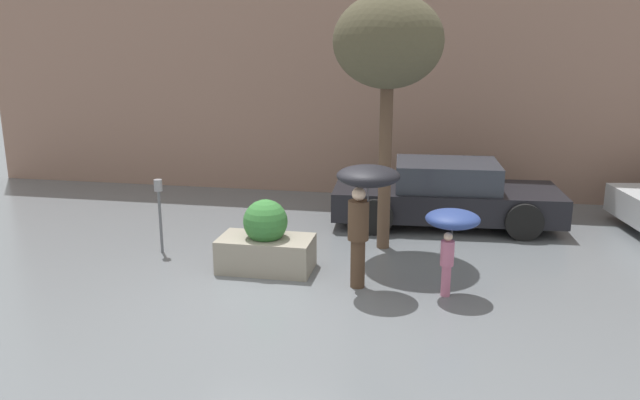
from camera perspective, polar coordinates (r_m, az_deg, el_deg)
ground_plane at (r=9.17m, az=-4.64°, el=-8.71°), size 40.00×40.00×0.00m
building_facade at (r=14.80m, az=1.96°, el=12.13°), size 18.00×0.30×6.00m
planter_box at (r=10.01m, az=-4.97°, el=-3.90°), size 1.49×0.82×1.16m
person_adult at (r=8.99m, az=4.16°, el=0.64°), size 0.91×0.91×1.86m
person_child at (r=9.03m, az=11.97°, el=-2.26°), size 0.77×0.77×1.26m
parked_car_near at (r=12.69m, az=11.42°, el=0.47°), size 4.53×2.24×1.27m
street_tree at (r=10.64m, az=6.25°, el=13.94°), size 1.83×1.83×4.35m
parking_meter at (r=11.00m, az=-14.50°, el=-0.05°), size 0.14×0.14×1.30m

